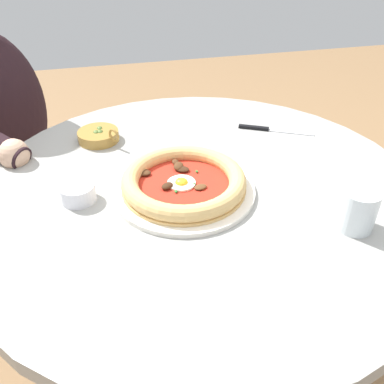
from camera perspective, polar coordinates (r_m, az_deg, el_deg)
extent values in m
cube|color=olive|center=(1.45, 0.68, -24.25)|extent=(6.00, 6.00, 0.02)
cylinder|color=#999993|center=(0.90, 0.99, -0.19)|extent=(0.95, 0.95, 0.03)
cylinder|color=gray|center=(1.14, 0.81, -14.86)|extent=(0.09, 0.09, 0.68)
cylinder|color=gray|center=(1.43, 0.68, -23.84)|extent=(0.47, 0.47, 0.02)
cylinder|color=white|center=(0.87, -1.09, 0.31)|extent=(0.29, 0.29, 0.01)
cylinder|color=#E0B26B|center=(0.87, -1.10, 0.74)|extent=(0.25, 0.25, 0.01)
torus|color=#E0B26B|center=(0.86, -1.11, 1.53)|extent=(0.25, 0.25, 0.03)
cylinder|color=red|center=(0.86, -1.10, 1.01)|extent=(0.23, 0.23, 0.00)
cylinder|color=white|center=(0.86, -1.42, 1.20)|extent=(0.06, 0.06, 0.00)
ellipsoid|color=yellow|center=(0.86, -1.42, 1.31)|extent=(0.03, 0.03, 0.02)
ellipsoid|color=#4C2D19|center=(0.91, -1.81, 3.47)|extent=(0.04, 0.03, 0.01)
ellipsoid|color=#4C2D19|center=(0.90, -6.61, 2.63)|extent=(0.04, 0.04, 0.01)
ellipsoid|color=brown|center=(0.85, 1.14, 0.68)|extent=(0.03, 0.03, 0.01)
ellipsoid|color=#3D2314|center=(0.85, -3.34, 0.82)|extent=(0.03, 0.03, 0.01)
ellipsoid|color=#3D2314|center=(0.90, -1.35, 3.11)|extent=(0.04, 0.04, 0.01)
ellipsoid|color=#4C2D19|center=(0.81, -5.28, -1.35)|extent=(0.03, 0.03, 0.01)
ellipsoid|color=#4C2D19|center=(0.92, -2.23, 4.00)|extent=(0.02, 0.02, 0.01)
ellipsoid|color=#2D6B28|center=(0.86, 0.31, 1.07)|extent=(0.01, 0.01, 0.00)
ellipsoid|color=#2D6B28|center=(0.84, -2.16, 0.08)|extent=(0.01, 0.01, 0.00)
ellipsoid|color=#2D6B28|center=(0.90, 0.84, 2.81)|extent=(0.01, 0.01, 0.00)
cylinder|color=silver|center=(0.82, 21.27, -2.18)|extent=(0.07, 0.07, 0.08)
cylinder|color=silver|center=(0.83, 20.95, -3.38)|extent=(0.06, 0.06, 0.04)
cube|color=silver|center=(1.12, 13.12, 7.75)|extent=(0.06, 0.11, 0.00)
cube|color=black|center=(1.13, 8.24, 8.52)|extent=(0.04, 0.07, 0.01)
cylinder|color=white|center=(0.87, -15.02, -0.08)|extent=(0.07, 0.07, 0.03)
cylinder|color=olive|center=(0.87, -15.11, 0.39)|extent=(0.06, 0.06, 0.01)
cylinder|color=olive|center=(1.08, -12.40, 7.35)|extent=(0.10, 0.10, 0.03)
torus|color=olive|center=(1.03, -10.38, 7.44)|extent=(0.03, 0.03, 0.03)
ellipsoid|color=#516B2D|center=(1.07, -12.16, 7.72)|extent=(0.02, 0.02, 0.02)
ellipsoid|color=#516B2D|center=(1.07, -12.69, 7.65)|extent=(0.02, 0.02, 0.02)
ellipsoid|color=#516B2D|center=(1.09, -12.23, 8.17)|extent=(0.02, 0.02, 0.02)
cube|color=#282833|center=(1.62, -21.54, -6.41)|extent=(0.44, 0.44, 0.45)
sphere|color=tan|center=(1.04, -22.71, 4.70)|extent=(0.07, 0.07, 0.07)
cylinder|color=#B7B2A8|center=(1.45, -23.85, -12.64)|extent=(0.02, 0.02, 0.46)
cylinder|color=#B7B2A8|center=(1.61, -13.03, -4.47)|extent=(0.02, 0.02, 0.46)
cylinder|color=#B7B2A8|center=(1.87, -21.79, -0.13)|extent=(0.02, 0.02, 0.46)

